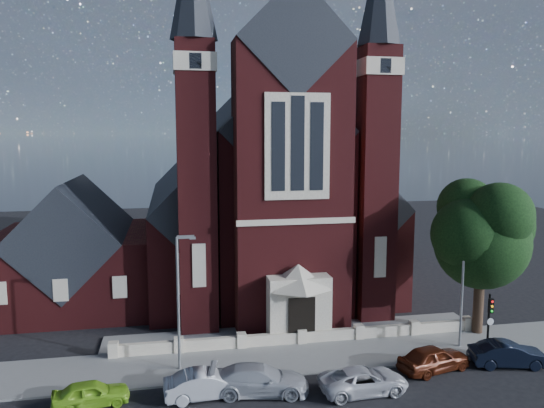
# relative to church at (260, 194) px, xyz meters

# --- Properties ---
(ground) EXTENTS (120.00, 120.00, 0.00)m
(ground) POSITION_rel_church_xyz_m (0.00, -7.94, -8.19)
(ground) COLOR black
(ground) RESTS_ON ground
(pavement_strip) EXTENTS (60.00, 5.00, 0.12)m
(pavement_strip) POSITION_rel_church_xyz_m (0.00, -18.44, -8.19)
(pavement_strip) COLOR slate
(pavement_strip) RESTS_ON ground
(forecourt_paving) EXTENTS (26.00, 3.00, 0.14)m
(forecourt_paving) POSITION_rel_church_xyz_m (0.00, -14.44, -8.19)
(forecourt_paving) COLOR slate
(forecourt_paving) RESTS_ON ground
(forecourt_wall) EXTENTS (24.00, 0.40, 0.90)m
(forecourt_wall) POSITION_rel_church_xyz_m (0.00, -16.44, -8.19)
(forecourt_wall) COLOR #B7A791
(forecourt_wall) RESTS_ON ground
(church) EXTENTS (20.01, 34.90, 29.20)m
(church) POSITION_rel_church_xyz_m (0.00, 0.00, 0.00)
(church) COLOR #501516
(church) RESTS_ON ground
(parish_hall) EXTENTS (12.00, 12.20, 10.24)m
(parish_hall) POSITION_rel_church_xyz_m (-16.00, -4.94, -4.17)
(parish_hall) COLOR #501516
(parish_hall) RESTS_ON ground
(street_tree) EXTENTS (6.40, 6.60, 10.70)m
(street_tree) POSITION_rel_church_xyz_m (12.60, -17.23, -1.23)
(street_tree) COLOR black
(street_tree) RESTS_ON ground
(street_lamp_left) EXTENTS (1.16, 0.22, 8.09)m
(street_lamp_left) POSITION_rel_church_xyz_m (-7.91, -18.94, -3.59)
(street_lamp_left) COLOR gray
(street_lamp_left) RESTS_ON ground
(street_lamp_right) EXTENTS (1.16, 0.22, 8.09)m
(street_lamp_right) POSITION_rel_church_xyz_m (10.09, -18.94, -3.59)
(street_lamp_right) COLOR gray
(street_lamp_right) RESTS_ON ground
(traffic_signal) EXTENTS (0.28, 0.42, 4.00)m
(traffic_signal) POSITION_rel_church_xyz_m (11.00, -20.52, -5.60)
(traffic_signal) COLOR black
(traffic_signal) RESTS_ON ground
(car_lime_van) EXTENTS (4.02, 2.10, 1.31)m
(car_lime_van) POSITION_rel_church_xyz_m (-12.53, -22.17, -7.53)
(car_lime_van) COLOR #88C928
(car_lime_van) RESTS_ON ground
(car_silver_a) EXTENTS (4.56, 1.89, 1.47)m
(car_silver_a) POSITION_rel_church_xyz_m (-6.66, -22.45, -7.45)
(car_silver_a) COLOR #B2B4BA
(car_silver_a) RESTS_ON ground
(car_silver_b) EXTENTS (5.62, 3.05, 1.55)m
(car_silver_b) POSITION_rel_church_xyz_m (-3.85, -22.54, -7.41)
(car_silver_b) COLOR #B9BCC2
(car_silver_b) RESTS_ON ground
(car_white_suv) EXTENTS (4.92, 2.44, 1.34)m
(car_white_suv) POSITION_rel_church_xyz_m (1.69, -23.49, -7.52)
(car_white_suv) COLOR silver
(car_white_suv) RESTS_ON ground
(car_dark_red) EXTENTS (4.80, 2.89, 1.53)m
(car_dark_red) POSITION_rel_church_xyz_m (6.67, -21.77, -7.42)
(car_dark_red) COLOR #4F1D0D
(car_dark_red) RESTS_ON ground
(car_navy) EXTENTS (4.71, 2.43, 1.48)m
(car_navy) POSITION_rel_church_xyz_m (11.37, -22.04, -7.45)
(car_navy) COLOR black
(car_navy) RESTS_ON ground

